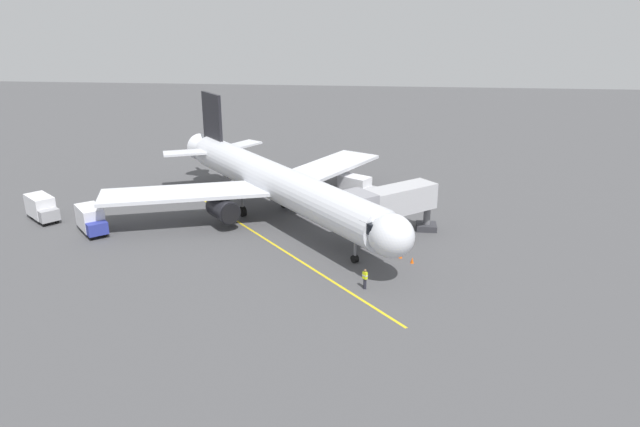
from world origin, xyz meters
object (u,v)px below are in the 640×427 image
box_truck_portside (42,208)px  baggage_cart_rear_apron (301,178)px  ground_crew_marshaller (365,279)px  box_truck_near_nose (91,220)px  box_truck_starboard_side (357,187)px  safety_cone_nose_left (401,255)px  jet_bridge (385,204)px  airplane (276,183)px  safety_cone_nose_right (412,260)px

box_truck_portside → baggage_cart_rear_apron: 30.30m
ground_crew_marshaller → box_truck_portside: box_truck_portside is taller
ground_crew_marshaller → box_truck_near_nose: (27.45, -9.71, 0.50)m
box_truck_starboard_side → box_truck_near_nose: bearing=28.4°
box_truck_starboard_side → baggage_cart_rear_apron: bearing=-37.5°
safety_cone_nose_left → jet_bridge: bearing=-68.7°
airplane → box_truck_starboard_side: airplane is taller
box_truck_near_nose → box_truck_portside: bearing=-23.4°
box_truck_starboard_side → safety_cone_nose_right: box_truck_starboard_side is taller
jet_bridge → baggage_cart_rear_apron: bearing=-60.9°
box_truck_portside → jet_bridge: bearing=176.4°
jet_bridge → box_truck_portside: 35.96m
ground_crew_marshaller → box_truck_portside: (34.33, -12.69, 0.50)m
jet_bridge → airplane: bearing=-24.6°
box_truck_starboard_side → box_truck_portside: bearing=18.5°
safety_cone_nose_right → box_truck_portside: bearing=-10.7°
box_truck_near_nose → box_truck_starboard_side: bearing=-151.6°
box_truck_starboard_side → airplane: bearing=44.1°
airplane → box_truck_portside: airplane is taller
baggage_cart_rear_apron → safety_cone_nose_right: 27.22m
baggage_cart_rear_apron → safety_cone_nose_right: baggage_cart_rear_apron is taller
box_truck_portside → box_truck_starboard_side: 34.50m
airplane → safety_cone_nose_left: bearing=144.6°
box_truck_starboard_side → safety_cone_nose_right: (-5.63, 18.19, -1.11)m
box_truck_starboard_side → safety_cone_nose_right: bearing=107.2°
baggage_cart_rear_apron → box_truck_starboard_side: bearing=142.5°
airplane → ground_crew_marshaller: size_ratio=19.72×
jet_bridge → box_truck_near_nose: 29.04m
ground_crew_marshaller → box_truck_near_nose: size_ratio=0.36×
ground_crew_marshaller → box_truck_near_nose: 29.12m
airplane → ground_crew_marshaller: 18.77m
box_truck_portside → airplane: bearing=-173.1°
box_truck_portside → safety_cone_nose_right: bearing=169.3°
airplane → jet_bridge: bearing=155.4°
box_truck_portside → safety_cone_nose_left: bearing=170.6°
airplane → box_truck_portside: bearing=6.9°
jet_bridge → box_truck_starboard_side: 13.77m
box_truck_portside → safety_cone_nose_left: (-37.35, 6.20, -1.11)m
jet_bridge → box_truck_near_nose: size_ratio=2.11×
box_truck_near_nose → safety_cone_nose_right: size_ratio=8.64×
box_truck_near_nose → baggage_cart_rear_apron: 26.94m
box_truck_near_nose → box_truck_starboard_side: 29.36m
airplane → baggage_cart_rear_apron: airplane is taller
airplane → box_truck_near_nose: 18.74m
box_truck_portside → safety_cone_nose_left: box_truck_portside is taller
ground_crew_marshaller → safety_cone_nose_right: (-4.01, -5.46, -0.61)m
airplane → box_truck_starboard_side: size_ratio=6.83×
box_truck_near_nose → jet_bridge: bearing=-178.6°
box_truck_near_nose → safety_cone_nose_right: bearing=172.3°
ground_crew_marshaller → baggage_cart_rear_apron: 30.70m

